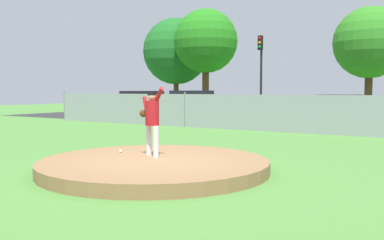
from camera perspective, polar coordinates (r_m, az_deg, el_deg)
ground_plane at (r=14.86m, az=9.08°, el=-3.05°), size 80.00×80.00×0.00m
asphalt_strip at (r=22.89m, az=17.42°, el=-0.71°), size 44.00×7.00×0.01m
pitchers_mound at (r=9.66m, az=-5.03°, el=-6.01°), size 5.10×5.10×0.27m
pitcher_youth at (r=9.94m, az=-5.35°, el=0.45°), size 0.79×0.32×1.61m
baseball at (r=10.78m, az=-9.45°, el=-4.08°), size 0.07×0.07×0.07m
chainlink_fence at (r=18.53m, az=13.95°, el=0.78°), size 28.49×0.07×1.71m
parked_car_silver at (r=25.88m, az=0.03°, el=1.87°), size 1.85×4.64×1.78m
parked_car_red at (r=28.21m, az=-6.59°, el=2.00°), size 2.09×4.70×1.75m
parked_car_white at (r=23.08m, az=19.00°, el=1.19°), size 2.05×4.50×1.58m
traffic_light_near at (r=28.10m, az=9.09°, el=7.54°), size 0.28×0.46×5.26m
tree_bushy_near at (r=37.11m, az=-2.13°, el=9.06°), size 5.63×5.63×7.91m
tree_slender_far at (r=33.67m, az=1.82°, el=10.36°), size 4.91×4.91×8.03m
tree_tall_centre at (r=30.17m, az=22.49°, el=9.42°), size 4.58×4.58×7.13m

